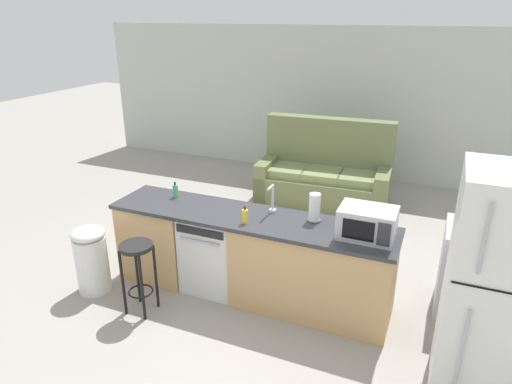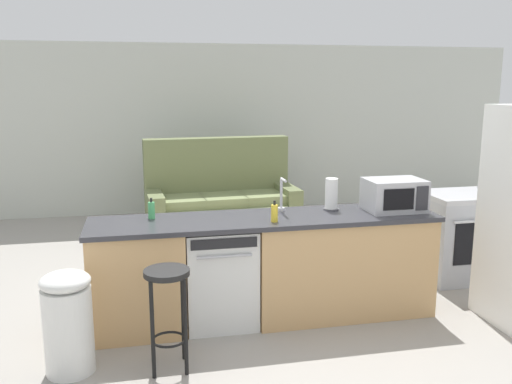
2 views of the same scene
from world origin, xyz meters
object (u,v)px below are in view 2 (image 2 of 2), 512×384
(microwave, at_px, (394,195))
(trash_bin, at_px, (68,321))
(paper_towel_roll, at_px, (331,194))
(couch, at_px, (220,203))
(kettle, at_px, (486,187))
(bar_stool, at_px, (167,298))
(stove_range, at_px, (460,236))
(soap_bottle, at_px, (274,213))
(dish_soap_bottle, at_px, (151,210))
(dishwasher, at_px, (219,275))

(microwave, relative_size, trash_bin, 0.68)
(paper_towel_roll, bearing_deg, microwave, -15.40)
(trash_bin, relative_size, couch, 0.36)
(kettle, bearing_deg, bar_stool, -160.94)
(bar_stool, relative_size, couch, 0.36)
(stove_range, relative_size, soap_bottle, 5.11)
(stove_range, xyz_separation_m, soap_bottle, (-2.17, -0.71, 0.52))
(kettle, bearing_deg, microwave, -160.69)
(kettle, xyz_separation_m, trash_bin, (-3.92, -1.01, -0.61))
(dish_soap_bottle, xyz_separation_m, kettle, (3.31, 0.28, 0.01))
(microwave, distance_m, trash_bin, 2.85)
(trash_bin, bearing_deg, paper_towel_roll, 18.61)
(stove_range, relative_size, trash_bin, 1.22)
(dishwasher, relative_size, soap_bottle, 4.77)
(microwave, bearing_deg, trash_bin, -167.74)
(couch, bearing_deg, soap_bottle, -89.97)
(microwave, xyz_separation_m, trash_bin, (-2.71, -0.59, -0.66))
(dish_soap_bottle, height_order, bar_stool, dish_soap_bottle)
(stove_range, distance_m, bar_stool, 3.31)
(paper_towel_roll, xyz_separation_m, soap_bottle, (-0.60, -0.31, -0.07))
(dishwasher, relative_size, stove_range, 0.93)
(stove_range, bearing_deg, couch, 132.97)
(bar_stool, height_order, couch, couch)
(bar_stool, bearing_deg, soap_bottle, 30.47)
(stove_range, height_order, couch, couch)
(kettle, bearing_deg, paper_towel_roll, -170.90)
(dish_soap_bottle, relative_size, trash_bin, 0.24)
(dishwasher, distance_m, kettle, 2.86)
(dishwasher, bearing_deg, bar_stool, -123.79)
(soap_bottle, bearing_deg, dish_soap_bottle, 162.35)
(dishwasher, bearing_deg, dish_soap_bottle, 165.06)
(paper_towel_roll, height_order, trash_bin, paper_towel_roll)
(soap_bottle, xyz_separation_m, couch, (-0.00, 3.04, -0.58))
(microwave, xyz_separation_m, kettle, (1.21, 0.42, -0.05))
(stove_range, distance_m, soap_bottle, 2.34)
(stove_range, bearing_deg, bar_stool, -157.93)
(paper_towel_roll, relative_size, bar_stool, 0.38)
(soap_bottle, bearing_deg, bar_stool, -149.53)
(dish_soap_bottle, bearing_deg, trash_bin, -129.82)
(dishwasher, height_order, trash_bin, dishwasher)
(kettle, bearing_deg, stove_range, 143.32)
(microwave, bearing_deg, stove_range, 27.82)
(microwave, height_order, bar_stool, microwave)
(dishwasher, xyz_separation_m, paper_towel_roll, (1.03, 0.14, 0.62))
(dish_soap_bottle, relative_size, kettle, 0.86)
(bar_stool, bearing_deg, stove_range, 22.07)
(dish_soap_bottle, bearing_deg, paper_towel_roll, 0.02)
(dishwasher, distance_m, trash_bin, 1.29)
(soap_bottle, relative_size, trash_bin, 0.24)
(soap_bottle, bearing_deg, couch, 90.03)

